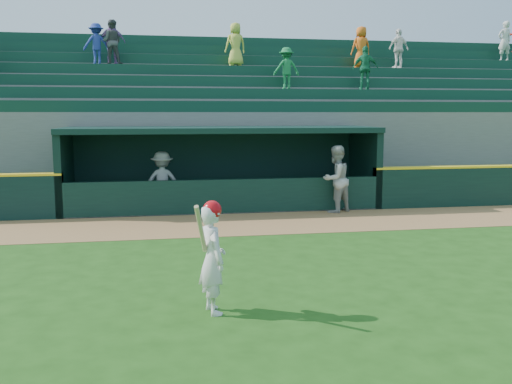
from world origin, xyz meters
The scene contains 7 objects.
ground centered at (0.00, 0.00, 0.00)m, with size 120.00×120.00×0.00m, color #1E4A12.
warning_track centered at (0.00, 4.90, 0.01)m, with size 40.00×3.00×0.01m, color olive.
dugout_player_front centered at (3.17, 6.19, 0.98)m, with size 0.95×0.74×1.95m, color #A9AAA4.
dugout_player_inside centered at (-1.80, 7.39, 0.88)m, with size 1.14×0.65×1.76m, color #A5A59F.
dugout centered at (0.00, 8.00, 1.36)m, with size 9.40×2.80×2.46m.
stands centered at (-0.01, 12.57, 2.40)m, with size 34.50×6.25×7.10m.
batter_at_plate centered at (-1.21, -1.63, 0.83)m, with size 0.54×0.79×1.66m.
Camera 1 is at (-1.98, -9.60, 2.88)m, focal length 40.00 mm.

